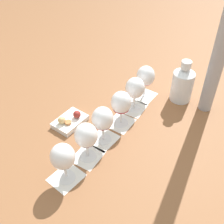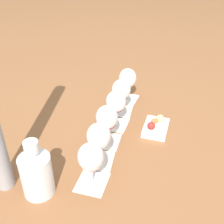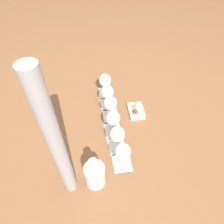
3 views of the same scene
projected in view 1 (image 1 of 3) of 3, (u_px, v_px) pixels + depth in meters
name	position (u px, v px, depth m)	size (l,w,h in m)	color
ground_plane	(112.00, 130.00, 1.23)	(8.00, 8.00, 0.00)	brown
tasting_card_0	(144.00, 96.00, 1.42)	(0.15, 0.15, 0.00)	white
tasting_card_1	(134.00, 108.00, 1.34)	(0.15, 0.15, 0.00)	white
tasting_card_2	(121.00, 123.00, 1.27)	(0.15, 0.15, 0.00)	white
tasting_card_3	(103.00, 139.00, 1.19)	(0.15, 0.15, 0.00)	white
tasting_card_4	(88.00, 156.00, 1.12)	(0.15, 0.15, 0.00)	white
tasting_card_5	(66.00, 177.00, 1.04)	(0.15, 0.15, 0.00)	white
wine_glass_0	(146.00, 77.00, 1.34)	(0.09, 0.09, 0.17)	white
wine_glass_1	(135.00, 89.00, 1.27)	(0.09, 0.09, 0.17)	white
wine_glass_2	(121.00, 104.00, 1.19)	(0.09, 0.09, 0.17)	white
wine_glass_3	(103.00, 120.00, 1.12)	(0.09, 0.09, 0.17)	white
wine_glass_4	(86.00, 137.00, 1.05)	(0.09, 0.09, 0.17)	white
wine_glass_5	(63.00, 158.00, 0.97)	(0.09, 0.09, 0.17)	white
ceramic_vase	(183.00, 83.00, 1.34)	(0.10, 0.10, 0.21)	silver
snack_dish	(70.00, 121.00, 1.25)	(0.18, 0.17, 0.06)	white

